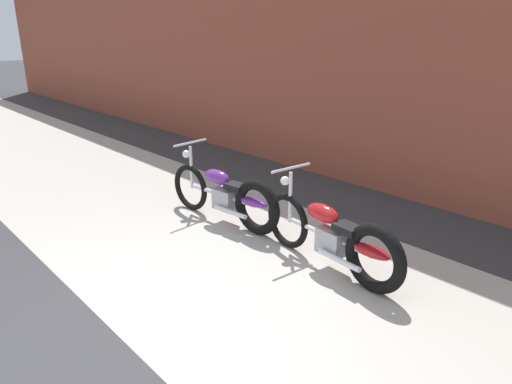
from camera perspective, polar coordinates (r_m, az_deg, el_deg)
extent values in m
plane|color=#38383A|center=(4.32, -15.63, -17.27)|extent=(80.00, 80.00, 0.00)
cube|color=#B2ADA3|center=(5.17, 2.04, -9.93)|extent=(36.00, 3.50, 0.01)
cube|color=brown|center=(7.36, 22.81, 16.83)|extent=(36.00, 0.50, 4.78)
torus|color=black|center=(6.87, -7.98, 0.56)|extent=(0.68, 0.14, 0.68)
torus|color=black|center=(5.97, 0.10, -1.90)|extent=(0.74, 0.20, 0.73)
cylinder|color=silver|center=(6.39, -4.23, -0.35)|extent=(1.23, 0.17, 0.06)
cube|color=#99999E|center=(6.35, -3.72, -0.85)|extent=(0.34, 0.25, 0.28)
ellipsoid|color=#6B2D93|center=(6.37, -4.78, 1.84)|extent=(0.46, 0.23, 0.20)
ellipsoid|color=#6B2D93|center=(5.98, -0.25, -1.24)|extent=(0.46, 0.22, 0.10)
cube|color=black|center=(6.14, -2.46, 0.64)|extent=(0.30, 0.23, 0.08)
cylinder|color=silver|center=(6.74, -7.88, 2.98)|extent=(0.05, 0.05, 0.62)
cylinder|color=silver|center=(6.65, -8.02, 5.96)|extent=(0.09, 0.58, 0.03)
sphere|color=white|center=(6.77, -8.50, 4.60)|extent=(0.11, 0.11, 0.11)
cylinder|color=silver|center=(6.12, -3.14, -2.44)|extent=(0.55, 0.11, 0.06)
torus|color=black|center=(5.64, 3.85, -3.51)|extent=(0.68, 0.13, 0.68)
torus|color=black|center=(4.84, 14.24, -7.85)|extent=(0.74, 0.18, 0.73)
cylinder|color=silver|center=(5.21, 8.64, -5.26)|extent=(1.24, 0.15, 0.06)
cube|color=#99999E|center=(5.17, 9.26, -5.95)|extent=(0.34, 0.24, 0.28)
ellipsoid|color=red|center=(5.16, 8.13, -2.55)|extent=(0.45, 0.22, 0.20)
ellipsoid|color=red|center=(4.84, 13.84, -7.01)|extent=(0.45, 0.21, 0.10)
cube|color=black|center=(4.96, 11.08, -4.39)|extent=(0.29, 0.22, 0.08)
cylinder|color=silver|center=(5.50, 4.20, -0.66)|extent=(0.05, 0.05, 0.62)
cylinder|color=silver|center=(5.39, 4.29, 2.94)|extent=(0.08, 0.58, 0.03)
sphere|color=white|center=(5.52, 3.54, 1.37)|extent=(0.11, 0.11, 0.11)
cylinder|color=silver|center=(4.96, 10.05, -8.16)|extent=(0.55, 0.10, 0.06)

